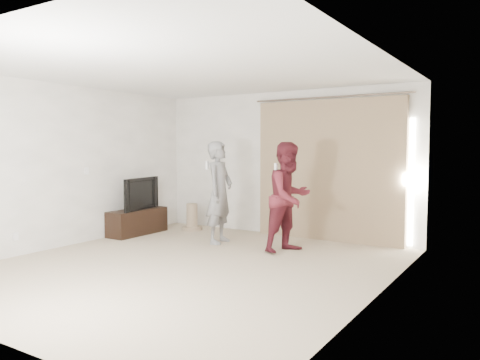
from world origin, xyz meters
name	(u,v)px	position (x,y,z in m)	size (l,w,h in m)	color
floor	(188,266)	(0.00, 0.00, 0.00)	(5.50, 5.50, 0.00)	tan
wall_back	(283,164)	(0.00, 2.75, 1.30)	(5.00, 0.04, 2.60)	white
wall_left	(66,166)	(-2.50, 0.00, 1.30)	(0.04, 5.50, 2.60)	white
ceiling	(187,70)	(0.00, 0.00, 2.60)	(5.00, 5.50, 0.01)	white
curtain	(329,170)	(0.91, 2.68, 1.20)	(2.80, 0.11, 2.46)	#9C8460
tv_console	(137,222)	(-2.27, 1.35, 0.23)	(0.41, 1.19, 0.46)	black
tv	(137,193)	(-2.27, 1.35, 0.75)	(1.02, 0.13, 0.58)	black
scratching_post	(192,219)	(-1.69, 2.23, 0.21)	(0.38, 0.38, 0.51)	tan
person_man	(219,192)	(-0.54, 1.51, 0.85)	(0.50, 0.67, 1.69)	slate
person_woman	(289,197)	(0.74, 1.53, 0.84)	(0.87, 0.98, 1.68)	#591A23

